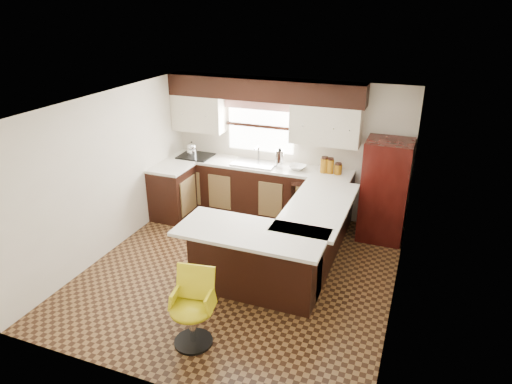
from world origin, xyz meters
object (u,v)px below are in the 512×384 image
at_px(peninsula_return, 255,262).
at_px(bar_chair, 191,310).
at_px(refrigerator, 385,190).
at_px(peninsula_long, 313,235).

relative_size(peninsula_return, bar_chair, 1.84).
relative_size(peninsula_return, refrigerator, 1.01).
height_order(refrigerator, bar_chair, refrigerator).
bearing_deg(peninsula_long, peninsula_return, -118.30).
xyz_separation_m(peninsula_long, bar_chair, (-0.82, -2.15, -0.00)).
bearing_deg(refrigerator, bar_chair, -116.36).
distance_m(peninsula_return, bar_chair, 1.21).
xyz_separation_m(peninsula_return, refrigerator, (1.36, 2.16, 0.36)).
distance_m(peninsula_long, refrigerator, 1.49).
relative_size(peninsula_long, refrigerator, 1.20).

